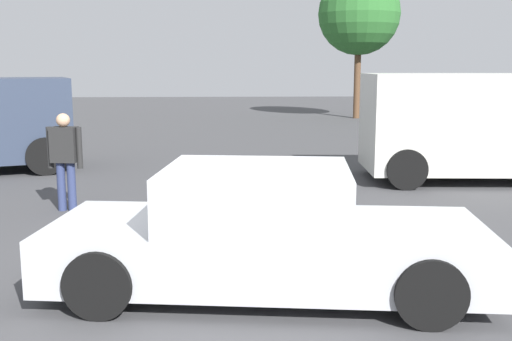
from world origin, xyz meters
name	(u,v)px	position (x,y,z in m)	size (l,w,h in m)	color
ground_plane	(231,297)	(0.00, 0.00, 0.00)	(80.00, 80.00, 0.00)	#424244
sedan_foreground	(264,235)	(0.34, 0.19, 0.58)	(4.53, 2.28, 1.27)	#B7BABF
van_white	(492,123)	(5.26, 6.02, 1.15)	(5.09, 2.47, 2.12)	silver
pedestrian	(65,154)	(-2.54, 3.83, 0.91)	(0.56, 0.30, 1.54)	navy
tree_back_left	(359,14)	(5.80, 20.81, 4.46)	(3.51, 3.51, 6.23)	brown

